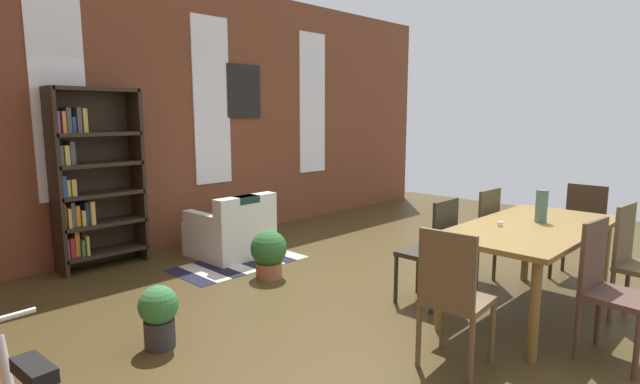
{
  "coord_description": "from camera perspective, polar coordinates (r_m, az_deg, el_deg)",
  "views": [
    {
      "loc": [
        -3.69,
        -2.03,
        1.67
      ],
      "look_at": [
        -0.16,
        1.42,
        0.88
      ],
      "focal_mm": 27.6,
      "sensor_mm": 36.0,
      "label": 1
    }
  ],
  "objects": [
    {
      "name": "armchair_white",
      "position": [
        5.93,
        -10.19,
        -4.66
      ],
      "size": [
        0.83,
        0.83,
        0.75
      ],
      "color": "silver",
      "rests_on": "ground"
    },
    {
      "name": "framed_picture",
      "position": [
        7.01,
        -8.85,
        11.49
      ],
      "size": [
        0.56,
        0.03,
        0.72
      ],
      "primitive_type": "cube",
      "color": "black"
    },
    {
      "name": "dining_chair_head_left",
      "position": [
        3.36,
        15.16,
        -11.38
      ],
      "size": [
        0.43,
        0.43,
        0.95
      ],
      "color": "brown",
      "rests_on": "ground"
    },
    {
      "name": "striped_rug",
      "position": [
        5.67,
        -9.39,
        -8.14
      ],
      "size": [
        1.46,
        0.76,
        0.01
      ],
      "color": "#1E1E33",
      "rests_on": "ground"
    },
    {
      "name": "window_pane_2",
      "position": [
        7.89,
        -0.9,
        10.21
      ],
      "size": [
        0.55,
        0.02,
        2.16
      ],
      "primitive_type": "cube",
      "color": "white"
    },
    {
      "name": "potted_plant_corner",
      "position": [
        3.8,
        -18.2,
        -13.27
      ],
      "size": [
        0.28,
        0.28,
        0.46
      ],
      "color": "#333338",
      "rests_on": "ground"
    },
    {
      "name": "tealight_candle_0",
      "position": [
        4.29,
        20.17,
        -3.51
      ],
      "size": [
        0.04,
        0.04,
        0.04
      ],
      "primitive_type": "cylinder",
      "color": "silver",
      "rests_on": "dining_table"
    },
    {
      "name": "dining_table",
      "position": [
        4.45,
        23.36,
        -4.64
      ],
      "size": [
        1.84,
        0.91,
        0.76
      ],
      "color": "brown",
      "rests_on": "ground"
    },
    {
      "name": "window_pane_0",
      "position": [
        5.89,
        -27.99,
        9.58
      ],
      "size": [
        0.55,
        0.02,
        2.16
      ],
      "primitive_type": "cube",
      "color": "white"
    },
    {
      "name": "bookshelf_tall",
      "position": [
        5.81,
        -24.96,
        1.36
      ],
      "size": [
        0.92,
        0.33,
        1.94
      ],
      "color": "#2D2319",
      "rests_on": "ground"
    },
    {
      "name": "ground_plane",
      "position": [
        4.53,
        14.82,
        -12.86
      ],
      "size": [
        10.39,
        10.39,
        0.0
      ],
      "primitive_type": "plane",
      "color": "#46371A"
    },
    {
      "name": "dining_chair_near_left",
      "position": [
        3.93,
        30.45,
        -9.34
      ],
      "size": [
        0.44,
        0.44,
        0.95
      ],
      "color": "brown",
      "rests_on": "ground"
    },
    {
      "name": "dining_chair_far_left",
      "position": [
        4.41,
        12.95,
        -6.35
      ],
      "size": [
        0.41,
        0.41,
        0.95
      ],
      "color": "#2F2C20",
      "rests_on": "ground"
    },
    {
      "name": "dining_chair_near_right",
      "position": [
        4.71,
        32.92,
        -6.64
      ],
      "size": [
        0.43,
        0.43,
        0.95
      ],
      "color": "brown",
      "rests_on": "ground"
    },
    {
      "name": "back_wall_brick",
      "position": [
        6.76,
        -12.74,
        8.79
      ],
      "size": [
        8.99,
        0.12,
        3.33
      ],
      "primitive_type": "cube",
      "color": "brown",
      "rests_on": "ground"
    },
    {
      "name": "dining_chair_far_right",
      "position": [
        5.12,
        17.79,
        -4.44
      ],
      "size": [
        0.41,
        0.41,
        0.95
      ],
      "color": "#49412B",
      "rests_on": "ground"
    },
    {
      "name": "potted_plant_by_shelf",
      "position": [
        5.1,
        -5.96,
        -6.96
      ],
      "size": [
        0.37,
        0.37,
        0.5
      ],
      "color": "#9E6042",
      "rests_on": "ground"
    },
    {
      "name": "vase_on_table",
      "position": [
        4.56,
        24.3,
        -1.51
      ],
      "size": [
        0.1,
        0.1,
        0.28
      ],
      "primitive_type": "cylinder",
      "color": "#4C7266",
      "rests_on": "dining_table"
    },
    {
      "name": "dining_chair_head_right",
      "position": [
        5.69,
        27.99,
        -3.75
      ],
      "size": [
        0.4,
        0.4,
        0.95
      ],
      "color": "#36291B",
      "rests_on": "ground"
    },
    {
      "name": "window_pane_1",
      "position": [
        6.71,
        -12.46,
        10.22
      ],
      "size": [
        0.55,
        0.02,
        2.16
      ],
      "primitive_type": "cube",
      "color": "white"
    }
  ]
}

